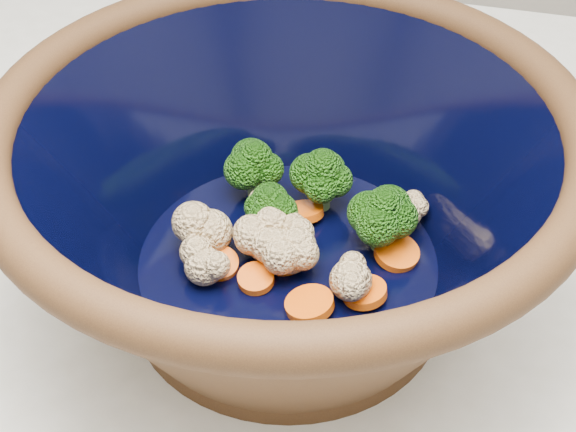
% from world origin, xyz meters
% --- Properties ---
extents(mixing_bowl, '(0.46, 0.46, 0.16)m').
position_xyz_m(mixing_bowl, '(-0.12, 0.11, 0.99)').
color(mixing_bowl, black).
rests_on(mixing_bowl, counter).
extents(vegetable_pile, '(0.16, 0.14, 0.05)m').
position_xyz_m(vegetable_pile, '(-0.11, 0.13, 0.96)').
color(vegetable_pile, '#608442').
rests_on(vegetable_pile, mixing_bowl).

